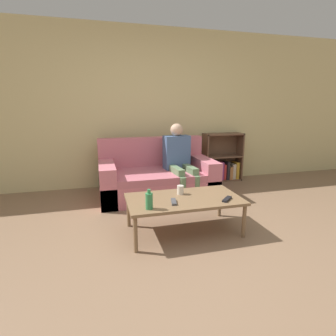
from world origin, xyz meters
name	(u,v)px	position (x,y,z in m)	size (l,w,h in m)	color
ground_plane	(199,257)	(0.00, 0.00, 0.00)	(22.00, 22.00, 0.00)	#84664C
wall_back	(147,109)	(0.00, 2.48, 1.30)	(12.00, 0.06, 2.60)	beige
couch	(157,177)	(0.01, 1.83, 0.27)	(1.70, 0.99, 0.86)	#D1707F
bookshelf	(221,163)	(1.35, 2.32, 0.32)	(0.71, 0.28, 0.87)	brown
coffee_table	(184,201)	(0.02, 0.52, 0.36)	(1.21, 0.65, 0.39)	brown
person_adult	(179,156)	(0.33, 1.73, 0.62)	(0.41, 0.69, 1.09)	#66845B
cup_near	(180,190)	(0.02, 0.65, 0.44)	(0.07, 0.07, 0.10)	silver
tv_remote_0	(174,202)	(-0.12, 0.41, 0.40)	(0.08, 0.18, 0.02)	#47474C
tv_remote_1	(227,199)	(0.44, 0.34, 0.40)	(0.16, 0.15, 0.02)	black
bottle	(149,201)	(-0.40, 0.32, 0.47)	(0.07, 0.07, 0.20)	#33844C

